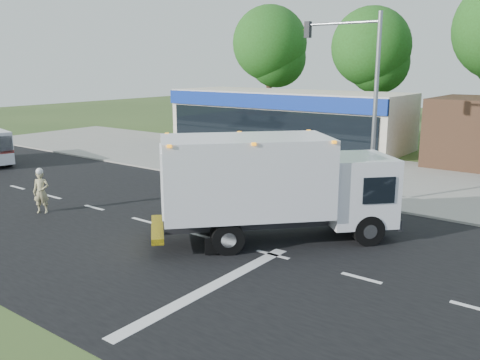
# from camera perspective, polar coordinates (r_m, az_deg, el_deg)

# --- Properties ---
(ground) EXTENTS (120.00, 120.00, 0.00)m
(ground) POSITION_cam_1_polar(r_m,az_deg,el_deg) (18.00, -4.34, -6.32)
(ground) COLOR #385123
(ground) RESTS_ON ground
(road_asphalt) EXTENTS (60.00, 14.00, 0.02)m
(road_asphalt) POSITION_cam_1_polar(r_m,az_deg,el_deg) (18.00, -4.34, -6.31)
(road_asphalt) COLOR black
(road_asphalt) RESTS_ON ground
(sidewalk) EXTENTS (60.00, 2.40, 0.12)m
(sidewalk) POSITION_cam_1_polar(r_m,az_deg,el_deg) (24.48, 8.44, -1.11)
(sidewalk) COLOR gray
(sidewalk) RESTS_ON ground
(parking_apron) EXTENTS (60.00, 9.00, 0.02)m
(parking_apron) POSITION_cam_1_polar(r_m,az_deg,el_deg) (29.60, 13.86, 0.97)
(parking_apron) COLOR gray
(parking_apron) RESTS_ON ground
(lane_markings) EXTENTS (55.20, 7.00, 0.01)m
(lane_markings) POSITION_cam_1_polar(r_m,az_deg,el_deg) (16.21, -3.90, -8.46)
(lane_markings) COLOR silver
(lane_markings) RESTS_ON road_asphalt
(ems_box_truck) EXTENTS (7.42, 7.63, 3.61)m
(ems_box_truck) POSITION_cam_1_polar(r_m,az_deg,el_deg) (17.04, 3.62, -0.13)
(ems_box_truck) COLOR black
(ems_box_truck) RESTS_ON ground
(emergency_worker) EXTENTS (0.76, 0.72, 1.86)m
(emergency_worker) POSITION_cam_1_polar(r_m,az_deg,el_deg) (22.01, -21.43, -1.16)
(emergency_worker) COLOR tan
(emergency_worker) RESTS_ON ground
(retail_strip_mall) EXTENTS (18.00, 6.20, 4.00)m
(retail_strip_mall) POSITION_cam_1_polar(r_m,az_deg,el_deg) (38.64, 5.21, 6.99)
(retail_strip_mall) COLOR beige
(retail_strip_mall) RESTS_ON ground
(traffic_signal_pole) EXTENTS (3.51, 0.25, 8.00)m
(traffic_signal_pole) POSITION_cam_1_polar(r_m,az_deg,el_deg) (22.22, 13.49, 9.97)
(traffic_signal_pole) COLOR gray
(traffic_signal_pole) RESTS_ON ground
(background_trees) EXTENTS (36.77, 7.39, 12.10)m
(background_trees) POSITION_cam_1_polar(r_m,az_deg,el_deg) (42.67, 21.16, 13.97)
(background_trees) COLOR #332114
(background_trees) RESTS_ON ground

